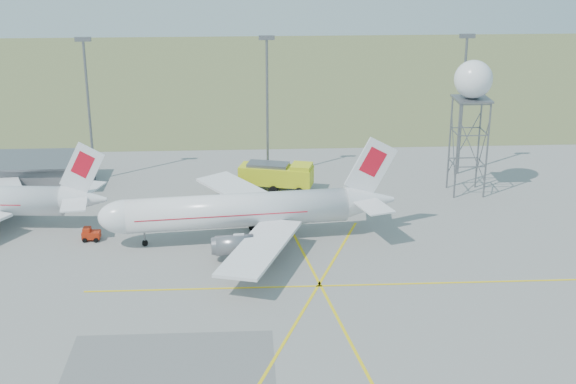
{
  "coord_description": "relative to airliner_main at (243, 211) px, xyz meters",
  "views": [
    {
      "loc": [
        -13.14,
        -44.85,
        37.28
      ],
      "look_at": [
        -8.48,
        40.0,
        6.89
      ],
      "focal_mm": 50.0,
      "sensor_mm": 36.0,
      "label": 1
    }
  ],
  "objects": [
    {
      "name": "grass_strip",
      "position": [
        13.61,
        97.22,
        -3.65
      ],
      "size": [
        400.0,
        120.0,
        0.03
      ],
      "primitive_type": "cube",
      "color": "olive",
      "rests_on": "ground"
    },
    {
      "name": "building_grey",
      "position": [
        -31.39,
        21.22,
        -1.69
      ],
      "size": [
        19.0,
        10.0,
        3.9
      ],
      "color": "slate",
      "rests_on": "ground"
    },
    {
      "name": "mast_a",
      "position": [
        -21.39,
        23.22,
        8.41
      ],
      "size": [
        2.2,
        0.5,
        20.5
      ],
      "color": "slate",
      "rests_on": "ground"
    },
    {
      "name": "mast_b",
      "position": [
        3.61,
        23.22,
        8.41
      ],
      "size": [
        2.2,
        0.5,
        20.5
      ],
      "color": "slate",
      "rests_on": "ground"
    },
    {
      "name": "mast_c",
      "position": [
        31.61,
        23.22,
        8.41
      ],
      "size": [
        2.2,
        0.5,
        20.5
      ],
      "color": "slate",
      "rests_on": "ground"
    },
    {
      "name": "airliner_main",
      "position": [
        0.0,
        0.0,
        0.0
      ],
      "size": [
        35.1,
        33.97,
        11.95
      ],
      "rotation": [
        0.0,
        0.0,
        3.25
      ],
      "color": "white",
      "rests_on": "ground"
    },
    {
      "name": "radar_tower",
      "position": [
        30.53,
        14.96,
        6.63
      ],
      "size": [
        5.06,
        5.06,
        18.33
      ],
      "color": "slate",
      "rests_on": "ground"
    },
    {
      "name": "fire_truck",
      "position": [
        4.85,
        17.15,
        -1.73
      ],
      "size": [
        10.58,
        6.07,
        4.02
      ],
      "rotation": [
        0.0,
        0.0,
        -0.26
      ],
      "color": "#CAD118",
      "rests_on": "ground"
    },
    {
      "name": "baggage_tug",
      "position": [
        -17.99,
        0.81,
        -3.05
      ],
      "size": [
        2.12,
        1.73,
        1.6
      ],
      "rotation": [
        0.0,
        0.0,
        -0.04
      ],
      "color": "#AA230C",
      "rests_on": "ground"
    }
  ]
}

